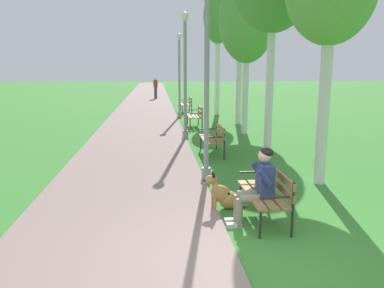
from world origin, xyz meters
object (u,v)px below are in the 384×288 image
object	(u,v)px
dog_shepherd	(224,195)
lamp_post_near	(207,78)
park_bench_furthest	(187,103)
birch_tree_sixth	(218,18)
lamp_post_far	(179,75)
person_seated_on_near_bench	(258,183)
park_bench_far	(196,114)
pedestrian_distant	(156,88)
lamp_post_mid	(185,75)
birch_tree_fifth	(240,11)
park_bench_near	(268,190)
park_bench_mid	(214,137)
birch_tree_fourth	(247,19)

from	to	relation	value
dog_shepherd	lamp_post_near	bearing A→B (deg)	92.74
park_bench_furthest	birch_tree_sixth	size ratio (longest dim) A/B	0.24
lamp_post_near	lamp_post_far	size ratio (longest dim) A/B	1.08
person_seated_on_near_bench	lamp_post_near	size ratio (longest dim) A/B	0.29
park_bench_far	pedestrian_distant	size ratio (longest dim) A/B	0.91
lamp_post_mid	pedestrian_distant	size ratio (longest dim) A/B	2.56
lamp_post_far	birch_tree_sixth	size ratio (longest dim) A/B	0.64
lamp_post_near	birch_tree_fifth	world-z (taller)	birch_tree_fifth
park_bench_near	park_bench_mid	bearing A→B (deg)	91.79
park_bench_mid	birch_tree_sixth	bearing A→B (deg)	80.61
birch_tree_fifth	lamp_post_near	bearing A→B (deg)	-106.38
birch_tree_fourth	birch_tree_sixth	xyz separation A→B (m)	(-0.11, 5.96, 0.68)
park_bench_far	pedestrian_distant	bearing A→B (deg)	96.59
park_bench_near	lamp_post_far	distance (m)	13.31
birch_tree_fourth	birch_tree_sixth	size ratio (longest dim) A/B	0.91
person_seated_on_near_bench	lamp_post_near	xyz separation A→B (m)	(-0.51, 2.48, 1.56)
park_bench_furthest	lamp_post_mid	distance (m)	7.96
dog_shepherd	pedestrian_distant	bearing A→B (deg)	92.76
park_bench_furthest	lamp_post_near	world-z (taller)	lamp_post_near
park_bench_far	birch_tree_sixth	bearing A→B (deg)	69.49
park_bench_furthest	lamp_post_mid	size ratio (longest dim) A/B	0.35
lamp_post_mid	birch_tree_sixth	size ratio (longest dim) A/B	0.67
park_bench_furthest	dog_shepherd	bearing A→B (deg)	-92.07
person_seated_on_near_bench	birch_tree_fourth	bearing A→B (deg)	78.60
dog_shepherd	lamp_post_far	world-z (taller)	lamp_post_far
park_bench_furthest	birch_tree_sixth	bearing A→B (deg)	-32.00
birch_tree_fifth	lamp_post_far	bearing A→B (deg)	134.75
park_bench_furthest	lamp_post_mid	world-z (taller)	lamp_post_mid
park_bench_mid	lamp_post_mid	size ratio (longest dim) A/B	0.35
lamp_post_far	birch_tree_fifth	size ratio (longest dim) A/B	0.67
dog_shepherd	lamp_post_near	xyz separation A→B (m)	(-0.08, 1.76, 1.98)
park_bench_near	dog_shepherd	size ratio (longest dim) A/B	1.80
person_seated_on_near_bench	lamp_post_far	size ratio (longest dim) A/B	0.31
park_bench_mid	lamp_post_far	size ratio (longest dim) A/B	0.38
park_bench_mid	pedestrian_distant	size ratio (longest dim) A/B	0.91
pedestrian_distant	person_seated_on_near_bench	bearing A→B (deg)	-86.34
birch_tree_sixth	person_seated_on_near_bench	bearing A→B (deg)	-96.31
park_bench_mid	birch_tree_fifth	size ratio (longest dim) A/B	0.25
park_bench_near	park_bench_mid	distance (m)	4.93
person_seated_on_near_bench	pedestrian_distant	world-z (taller)	pedestrian_distant
lamp_post_far	birch_tree_fifth	distance (m)	4.32
person_seated_on_near_bench	pedestrian_distant	bearing A→B (deg)	93.66
park_bench_near	birch_tree_sixth	size ratio (longest dim) A/B	0.24
park_bench_near	park_bench_far	world-z (taller)	same
lamp_post_near	park_bench_near	bearing A→B (deg)	-72.93
park_bench_far	dog_shepherd	xyz separation A→B (m)	(-0.49, -9.61, -0.25)
person_seated_on_near_bench	dog_shepherd	distance (m)	0.93
park_bench_far	lamp_post_mid	distance (m)	3.29
park_bench_mid	dog_shepherd	bearing A→B (deg)	-96.19
park_bench_near	park_bench_far	distance (m)	10.17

